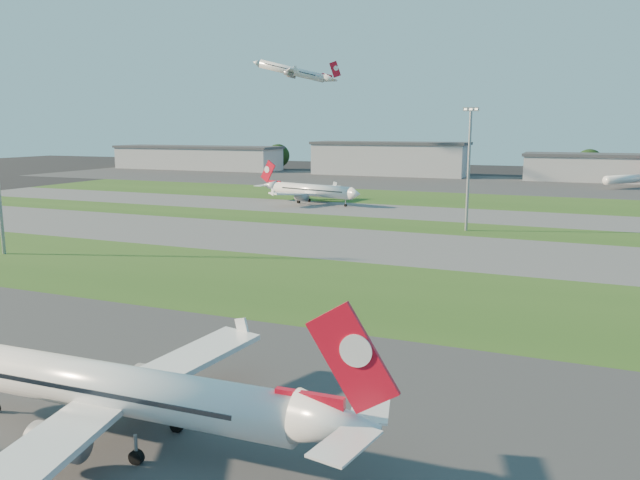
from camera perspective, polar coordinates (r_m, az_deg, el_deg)
The scene contains 18 objects.
grass_strip_a at distance 87.95m, azimuth -2.75°, elevation -4.04°, with size 300.00×34.00×0.01m, color #284C19.
taxiway_a at distance 117.92m, azimuth 4.12°, elevation -0.38°, with size 300.00×32.00×0.01m, color #515154.
grass_strip_b at distance 141.53m, azimuth 7.34°, elevation 1.35°, with size 300.00×18.00×0.01m, color #284C19.
taxiway_b at distance 162.64m, azimuth 9.40°, elevation 2.45°, with size 300.00×26.00×0.01m, color #515154.
grass_strip_c at distance 194.68m, azimuth 11.64°, elevation 3.64°, with size 300.00×40.00×0.01m, color #284C19.
apron_far at distance 253.57m, azimuth 14.27°, elevation 5.03°, with size 400.00×80.00×0.01m, color #333335.
airliner_parked at distance 46.58m, azimuth -17.71°, elevation -13.01°, with size 33.62×28.51×10.49m.
airliner_taxiing at distance 180.34m, azimuth -0.79°, elevation 4.54°, with size 33.43×28.11×10.70m.
airliner_departing at distance 275.88m, azimuth -2.51°, elevation 15.15°, with size 33.54×28.35×10.90m.
mini_jet_near at distance 254.80m, azimuth 26.43°, elevation 5.04°, with size 18.70×23.81×9.48m.
light_mast_centre at distance 134.90m, azimuth 13.46°, elevation 7.05°, with size 3.20×0.70×25.80m.
hangar_far_west at distance 336.82m, azimuth -11.17°, elevation 7.41°, with size 91.80×23.00×12.20m.
hangar_west at distance 291.97m, azimuth 6.40°, elevation 7.43°, with size 71.40×23.00×15.20m.
hangar_east at distance 281.04m, azimuth 26.46°, elevation 5.91°, with size 81.60×23.00×11.20m.
tree_far_west at distance 370.70m, azimuth -15.24°, elevation 7.54°, with size 11.00×11.00×12.00m.
tree_west at distance 329.72m, azimuth -3.86°, elevation 7.70°, with size 12.10×12.10×13.20m.
tree_mid_west at distance 296.86m, azimuth 11.66°, elevation 6.98°, with size 9.90×9.90×10.80m.
tree_mid_east at distance 294.37m, azimuth 23.39°, elevation 6.52°, with size 11.55×11.55×12.60m.
Camera 1 is at (36.60, -24.98, 21.70)m, focal length 35.00 mm.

